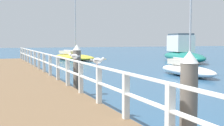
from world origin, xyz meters
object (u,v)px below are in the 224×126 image
Objects in this scene: dock_piling_far at (77,70)px; seagull_foreground at (98,60)px; boat_0 at (182,52)px; dock_piling_near at (189,107)px; boat_2 at (187,69)px; boat_4 at (74,56)px; seagull_background at (74,56)px.

seagull_foreground is (-0.38, -3.30, 0.56)m from dock_piling_far.
dock_piling_near is at bearing -110.84° from boat_0.
boat_2 is (7.66, 6.79, -1.11)m from seagull_foreground.
seagull_foreground is at bearing 59.45° from boat_4.
dock_piling_far is 1.27m from seagull_background.
boat_0 is (13.91, 13.83, -0.62)m from seagull_background.
seagull_background is 9.00m from boat_2.
boat_2 is at bearing 25.63° from dock_piling_far.
boat_0 is 10.57m from boat_4.
boat_0 is at bearing 55.06° from dock_piling_near.
dock_piling_far is at bearing 34.65° from seagull_background.
dock_piling_near is 4.38× the size of seagull_foreground.
boat_0 is at bearing -165.01° from seagull_foreground.
dock_piling_near is 4.44× the size of seagull_background.
boat_0 reaches higher than seagull_background.
dock_piling_far is at bearing -130.62° from seagull_foreground.
seagull_foreground is 1.01× the size of seagull_background.
dock_piling_near is at bearing 61.95° from boat_4.
seagull_background is 19.63m from boat_0.
boat_0 reaches higher than dock_piling_near.
dock_piling_far is 4.44× the size of seagull_background.
boat_0 is (13.90, 16.06, -0.62)m from seagull_foreground.
boat_4 is (5.29, 22.16, -1.12)m from seagull_foreground.
seagull_background is (-0.38, -1.07, 0.56)m from dock_piling_far.
dock_piling_far reaches higher than seagull_background.
seagull_foreground is 22.81m from boat_4.
boat_4 is at bearing 79.08° from dock_piling_near.
seagull_foreground is 21.25m from boat_0.
dock_piling_near is 0.22× the size of boat_0.
boat_2 reaches higher than dock_piling_near.
dock_piling_near and dock_piling_far have the same top height.
dock_piling_near is at bearing -90.00° from dock_piling_far.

